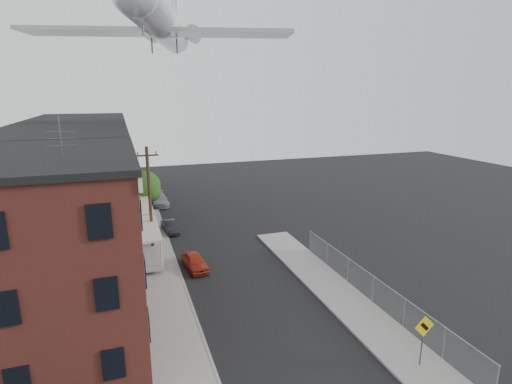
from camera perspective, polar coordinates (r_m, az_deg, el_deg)
ground at (r=20.95m, az=7.38°, el=-24.91°), size 120.00×120.00×0.00m
sidewalk_left at (r=40.71m, az=-15.01°, el=-5.24°), size 3.00×62.00×0.12m
sidewalk_right at (r=27.58m, az=12.37°, el=-14.64°), size 3.00×26.00×0.12m
curb_left at (r=40.81m, az=-12.98°, el=-5.05°), size 0.15×62.00×0.14m
curb_right at (r=26.92m, az=9.62°, el=-15.23°), size 0.15×26.00×0.14m
corner_building at (r=23.36m, az=-28.85°, el=-7.75°), size 10.31×12.30×12.15m
row_house_a at (r=32.33m, az=-26.07°, el=-1.79°), size 11.98×7.00×10.30m
row_house_b at (r=39.09m, az=-24.90°, el=0.86°), size 11.98×7.00×10.30m
row_house_c at (r=45.93m, az=-24.07°, el=2.73°), size 11.98×7.00×10.30m
row_house_d at (r=52.81m, az=-23.46°, el=4.11°), size 11.98×7.00×10.30m
row_house_e at (r=59.71m, az=-22.98°, el=5.17°), size 11.98×7.00×10.30m
chainlink_fence at (r=27.17m, az=16.37°, el=-13.13°), size 0.06×18.06×1.90m
warning_sign at (r=21.91m, az=22.81°, el=-18.07°), size 1.10×0.11×2.80m
utility_pole at (r=33.64m, az=-14.92°, el=-1.05°), size 1.80×0.26×9.00m
street_tree at (r=43.58m, az=-15.37°, el=0.64°), size 3.22×3.20×5.20m
car_near at (r=31.26m, az=-8.73°, el=-9.78°), size 1.82×3.72×1.22m
car_mid at (r=39.60m, az=-12.18°, el=-4.86°), size 1.51×3.46×1.11m
car_far at (r=49.22m, az=-13.62°, el=-1.08°), size 2.06×4.72×1.35m
airplane at (r=42.14m, az=-13.18°, el=22.34°), size 24.25×27.72×7.98m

